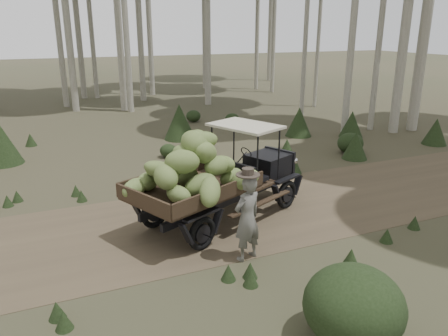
# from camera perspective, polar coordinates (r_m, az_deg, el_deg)

# --- Properties ---
(ground) EXTENTS (120.00, 120.00, 0.00)m
(ground) POSITION_cam_1_polar(r_m,az_deg,el_deg) (9.63, -12.96, -8.51)
(ground) COLOR #473D2B
(ground) RESTS_ON ground
(dirt_track) EXTENTS (70.00, 4.00, 0.01)m
(dirt_track) POSITION_cam_1_polar(r_m,az_deg,el_deg) (9.63, -12.96, -8.48)
(dirt_track) COLOR brown
(dirt_track) RESTS_ON ground
(banana_truck) EXTENTS (4.72, 3.25, 2.31)m
(banana_truck) POSITION_cam_1_polar(r_m,az_deg,el_deg) (9.31, -2.05, -0.21)
(banana_truck) COLOR black
(banana_truck) RESTS_ON ground
(farmer) EXTENTS (0.70, 0.57, 1.81)m
(farmer) POSITION_cam_1_polar(r_m,az_deg,el_deg) (8.14, 3.04, -6.44)
(farmer) COLOR #626059
(farmer) RESTS_ON ground
(undergrowth) EXTENTS (24.74, 20.53, 1.40)m
(undergrowth) POSITION_cam_1_polar(r_m,az_deg,el_deg) (10.63, -15.68, -3.03)
(undergrowth) COLOR #233319
(undergrowth) RESTS_ON ground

